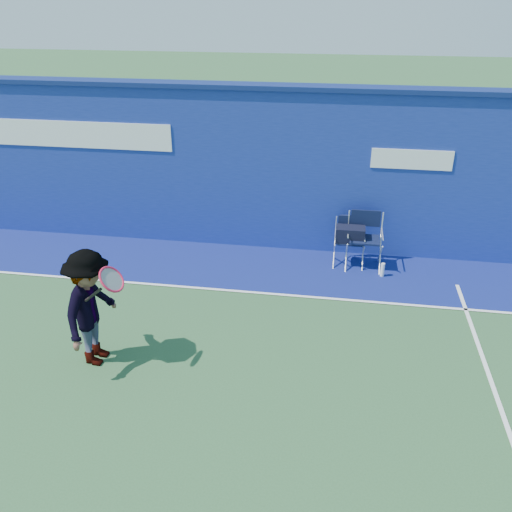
% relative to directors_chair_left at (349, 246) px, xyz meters
% --- Properties ---
extents(ground, '(80.00, 80.00, 0.00)m').
position_rel_directors_chair_left_xyz_m(ground, '(-2.63, -4.52, -0.38)').
color(ground, '#2D542F').
rests_on(ground, ground).
extents(stadium_wall, '(24.00, 0.50, 3.08)m').
position_rel_directors_chair_left_xyz_m(stadium_wall, '(-2.64, 0.68, 1.18)').
color(stadium_wall, navy).
rests_on(stadium_wall, ground).
extents(out_of_bounds_strip, '(24.00, 1.80, 0.01)m').
position_rel_directors_chair_left_xyz_m(out_of_bounds_strip, '(-2.63, -0.42, -0.37)').
color(out_of_bounds_strip, navy).
rests_on(out_of_bounds_strip, ground).
extents(court_lines, '(24.00, 12.00, 0.01)m').
position_rel_directors_chair_left_xyz_m(court_lines, '(-2.63, -3.92, -0.36)').
color(court_lines, white).
rests_on(court_lines, out_of_bounds_strip).
extents(directors_chair_left, '(0.52, 0.48, 0.88)m').
position_rel_directors_chair_left_xyz_m(directors_chair_left, '(0.00, 0.00, 0.00)').
color(directors_chair_left, silver).
rests_on(directors_chair_left, ground).
extents(directors_chair_right, '(0.60, 0.54, 1.01)m').
position_rel_directors_chair_left_xyz_m(directors_chair_right, '(0.26, -0.05, -0.06)').
color(directors_chair_right, silver).
rests_on(directors_chair_right, ground).
extents(water_bottle, '(0.07, 0.07, 0.26)m').
position_rel_directors_chair_left_xyz_m(water_bottle, '(0.60, -0.38, -0.25)').
color(water_bottle, white).
rests_on(water_bottle, ground).
extents(tennis_player, '(0.90, 1.11, 1.65)m').
position_rel_directors_chair_left_xyz_m(tennis_player, '(-3.37, -3.43, 0.45)').
color(tennis_player, '#EA4738').
rests_on(tennis_player, ground).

